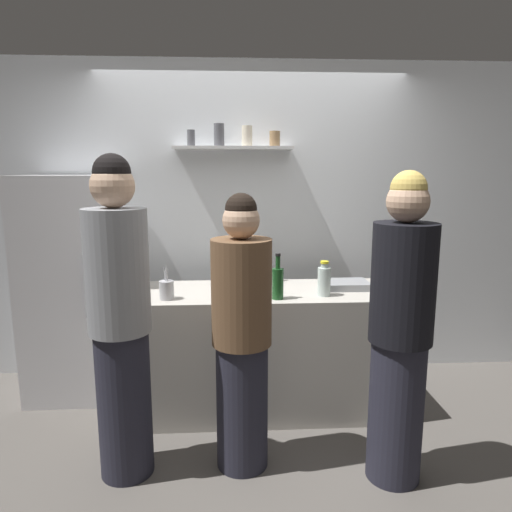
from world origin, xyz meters
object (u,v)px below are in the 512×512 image
object	(u,v)px
utensil_holder	(167,290)
wine_bottle_pale_glass	(241,281)
person_brown_jacket	(242,338)
person_blonde	(400,333)
baking_pan	(345,285)
water_bottle_plastic	(324,280)
person_grey_hoodie	(120,321)
wine_bottle_green_glass	(278,282)
wine_bottle_amber_glass	(267,267)
refrigerator	(75,287)

from	to	relation	value
utensil_holder	wine_bottle_pale_glass	world-z (taller)	wine_bottle_pale_glass
person_brown_jacket	person_blonde	world-z (taller)	person_blonde
baking_pan	utensil_holder	size ratio (longest dim) A/B	1.51
water_bottle_plastic	person_blonde	distance (m)	0.75
wine_bottle_pale_glass	person_grey_hoodie	size ratio (longest dim) A/B	0.16
wine_bottle_green_glass	wine_bottle_amber_glass	bearing A→B (deg)	93.38
baking_pan	water_bottle_plastic	distance (m)	0.29
refrigerator	water_bottle_plastic	size ratio (longest dim) A/B	7.05
wine_bottle_amber_glass	person_blonde	distance (m)	1.29
wine_bottle_pale_glass	wine_bottle_green_glass	xyz separation A→B (m)	(0.24, -0.08, 0.01)
refrigerator	utensil_holder	size ratio (longest dim) A/B	7.51
wine_bottle_amber_glass	refrigerator	bearing A→B (deg)	177.56
baking_pan	person_blonde	distance (m)	0.88
person_brown_jacket	person_blonde	bearing A→B (deg)	121.81
wine_bottle_pale_glass	wine_bottle_amber_glass	bearing A→B (deg)	63.04
wine_bottle_green_glass	person_blonde	world-z (taller)	person_blonde
person_grey_hoodie	refrigerator	bearing A→B (deg)	43.51
refrigerator	water_bottle_plastic	bearing A→B (deg)	-15.13
wine_bottle_pale_glass	water_bottle_plastic	size ratio (longest dim) A/B	1.21
baking_pan	wine_bottle_amber_glass	xyz separation A→B (m)	(-0.54, 0.24, 0.09)
person_brown_jacket	person_blonde	xyz separation A→B (m)	(0.85, -0.16, 0.07)
utensil_holder	person_blonde	size ratio (longest dim) A/B	0.13
wine_bottle_amber_glass	person_grey_hoodie	size ratio (longest dim) A/B	0.17
baking_pan	utensil_holder	xyz separation A→B (m)	(-1.25, -0.23, 0.04)
refrigerator	person_blonde	bearing A→B (deg)	-29.14
refrigerator	person_grey_hoodie	xyz separation A→B (m)	(0.59, -1.05, 0.06)
wine_bottle_green_glass	water_bottle_plastic	distance (m)	0.33
wine_bottle_green_glass	utensil_holder	bearing A→B (deg)	177.52
wine_bottle_green_glass	person_grey_hoodie	world-z (taller)	person_grey_hoodie
wine_bottle_pale_glass	refrigerator	bearing A→B (deg)	159.51
baking_pan	wine_bottle_amber_glass	distance (m)	0.60
utensil_holder	wine_bottle_green_glass	xyz separation A→B (m)	(0.73, -0.03, 0.05)
wine_bottle_amber_glass	person_grey_hoodie	xyz separation A→B (m)	(-0.89, -0.99, -0.09)
wine_bottle_amber_glass	wine_bottle_green_glass	distance (m)	0.49
refrigerator	utensil_holder	xyz separation A→B (m)	(0.77, -0.53, 0.10)
wine_bottle_green_glass	person_blonde	size ratio (longest dim) A/B	0.18
person_blonde	refrigerator	bearing A→B (deg)	-97.44
wine_bottle_amber_glass	person_brown_jacket	bearing A→B (deg)	-103.09
utensil_holder	baking_pan	bearing A→B (deg)	10.31
refrigerator	wine_bottle_green_glass	xyz separation A→B (m)	(1.51, -0.56, 0.15)
refrigerator	person_grey_hoodie	world-z (taller)	person_grey_hoodie
utensil_holder	person_brown_jacket	xyz separation A→B (m)	(0.48, -0.49, -0.16)
wine_bottle_green_glass	water_bottle_plastic	xyz separation A→B (m)	(0.32, 0.06, -0.01)
person_brown_jacket	person_blonde	distance (m)	0.87
wine_bottle_green_glass	refrigerator	bearing A→B (deg)	159.71
baking_pan	wine_bottle_pale_glass	xyz separation A→B (m)	(-0.75, -0.18, 0.08)
refrigerator	wine_bottle_amber_glass	bearing A→B (deg)	-2.44
wine_bottle_green_glass	person_brown_jacket	xyz separation A→B (m)	(-0.25, -0.46, -0.21)
wine_bottle_green_glass	person_brown_jacket	distance (m)	0.56
wine_bottle_amber_glass	person_grey_hoodie	world-z (taller)	person_grey_hoodie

